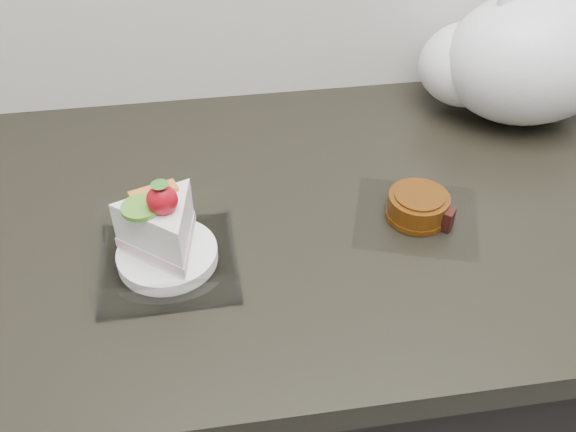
{
  "coord_description": "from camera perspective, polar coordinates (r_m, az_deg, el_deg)",
  "views": [
    {
      "loc": [
        -0.26,
        1.02,
        1.47
      ],
      "look_at": [
        -0.17,
        1.63,
        0.94
      ],
      "focal_mm": 40.0,
      "sensor_mm": 36.0,
      "label": 1
    }
  ],
  "objects": [
    {
      "name": "counter",
      "position": [
        1.24,
        7.53,
        -14.49
      ],
      "size": [
        2.04,
        0.64,
        0.9
      ],
      "color": "black",
      "rests_on": "ground"
    },
    {
      "name": "plastic_bag",
      "position": [
        1.09,
        19.82,
        13.04
      ],
      "size": [
        0.33,
        0.26,
        0.25
      ],
      "rotation": [
        0.0,
        0.0,
        -0.21
      ],
      "color": "white",
      "rests_on": "counter"
    },
    {
      "name": "cake_tray",
      "position": [
        0.79,
        -10.86,
        -2.3
      ],
      "size": [
        0.17,
        0.17,
        0.13
      ],
      "rotation": [
        0.0,
        0.0,
        0.02
      ],
      "color": "white",
      "rests_on": "counter"
    },
    {
      "name": "mooncake_wrap",
      "position": [
        0.87,
        11.53,
        0.66
      ],
      "size": [
        0.2,
        0.19,
        0.04
      ],
      "rotation": [
        0.0,
        0.0,
        -0.14
      ],
      "color": "white",
      "rests_on": "counter"
    }
  ]
}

